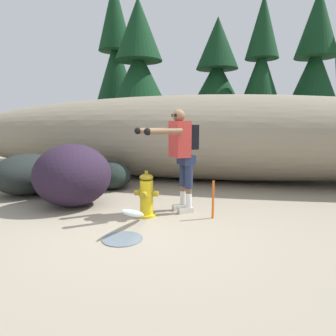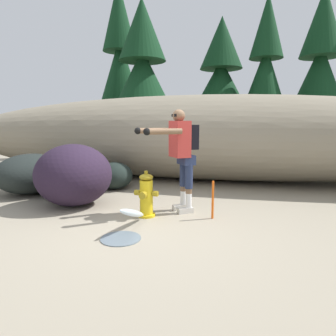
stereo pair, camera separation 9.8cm
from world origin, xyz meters
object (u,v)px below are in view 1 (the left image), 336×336
object	(u,v)px
utility_worker	(181,148)
boulder_mid	(28,174)
survey_stake	(213,200)
boulder_large	(73,175)
fire_hydrant	(146,196)
boulder_outlier	(61,184)
boulder_small	(113,176)

from	to	relation	value
utility_worker	boulder_mid	distance (m)	3.45
survey_stake	boulder_large	bearing A→B (deg)	177.72
boulder_large	survey_stake	xyz separation A→B (m)	(2.51, -0.10, -0.26)
fire_hydrant	utility_worker	bearing A→B (deg)	39.19
boulder_large	boulder_outlier	world-z (taller)	boulder_large
boulder_mid	boulder_outlier	world-z (taller)	boulder_mid
boulder_large	boulder_small	world-z (taller)	boulder_large
utility_worker	boulder_outlier	distance (m)	2.72
utility_worker	boulder_large	xyz separation A→B (m)	(-1.94, -0.11, -0.52)
boulder_large	boulder_mid	xyz separation A→B (m)	(-1.41, 0.59, -0.14)
boulder_mid	boulder_small	size ratio (longest dim) A/B	1.79
boulder_small	boulder_outlier	xyz separation A→B (m)	(-0.72, -0.92, -0.05)
utility_worker	boulder_outlier	world-z (taller)	utility_worker
fire_hydrant	boulder_large	distance (m)	1.52
fire_hydrant	survey_stake	distance (m)	1.05
fire_hydrant	utility_worker	distance (m)	0.95
boulder_outlier	survey_stake	bearing A→B (deg)	-11.27
boulder_large	boulder_small	distance (m)	1.47
boulder_large	boulder_outlier	xyz separation A→B (m)	(-0.61, 0.52, -0.30)
utility_worker	boulder_small	bearing A→B (deg)	-74.76
utility_worker	boulder_outlier	bearing A→B (deg)	-47.95
survey_stake	boulder_mid	bearing A→B (deg)	170.08
fire_hydrant	boulder_small	world-z (taller)	fire_hydrant
fire_hydrant	boulder_mid	size ratio (longest dim) A/B	0.49
fire_hydrant	boulder_mid	distance (m)	3.01
boulder_large	boulder_outlier	bearing A→B (deg)	139.57
fire_hydrant	survey_stake	xyz separation A→B (m)	(1.04, 0.17, -0.04)
boulder_large	utility_worker	bearing A→B (deg)	3.28
boulder_mid	boulder_small	xyz separation A→B (m)	(1.52, 0.86, -0.12)
boulder_small	survey_stake	xyz separation A→B (m)	(2.41, -1.54, -0.00)
fire_hydrant	survey_stake	world-z (taller)	fire_hydrant
fire_hydrant	boulder_large	size ratio (longest dim) A/B	0.54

